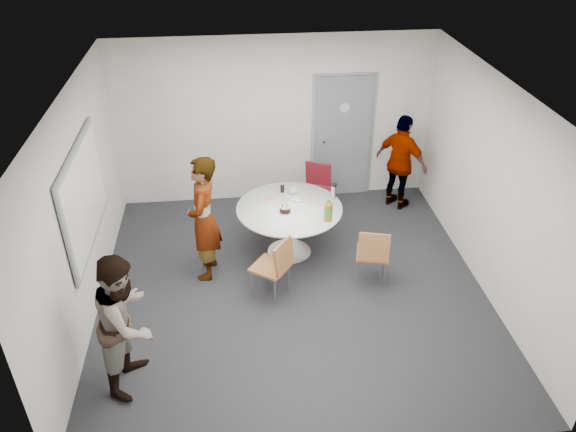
{
  "coord_description": "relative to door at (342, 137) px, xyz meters",
  "views": [
    {
      "loc": [
        -0.69,
        -5.77,
        4.76
      ],
      "look_at": [
        -0.03,
        0.25,
        0.98
      ],
      "focal_mm": 35.0,
      "sensor_mm": 36.0,
      "label": 1
    }
  ],
  "objects": [
    {
      "name": "wall_left",
      "position": [
        -3.6,
        -2.48,
        0.32
      ],
      "size": [
        0.0,
        5.0,
        5.0
      ],
      "primitive_type": "plane",
      "rotation": [
        1.57,
        0.0,
        1.57
      ],
      "color": "beige",
      "rests_on": "floor"
    },
    {
      "name": "table",
      "position": [
        -1.02,
        -1.67,
        -0.36
      ],
      "size": [
        1.47,
        1.47,
        1.09
      ],
      "color": "white",
      "rests_on": "floor"
    },
    {
      "name": "wall_back",
      "position": [
        -1.1,
        0.02,
        0.32
      ],
      "size": [
        5.0,
        0.0,
        5.0
      ],
      "primitive_type": "plane",
      "rotation": [
        1.57,
        0.0,
        0.0
      ],
      "color": "beige",
      "rests_on": "floor"
    },
    {
      "name": "chair_near_left",
      "position": [
        -1.33,
        -2.62,
        -0.49
      ],
      "size": [
        0.61,
        0.6,
        0.88
      ],
      "rotation": [
        0.0,
        0.0,
        0.95
      ],
      "color": "brown",
      "rests_on": "floor"
    },
    {
      "name": "door",
      "position": [
        0.0,
        0.0,
        0.0
      ],
      "size": [
        1.02,
        0.17,
        2.12
      ],
      "color": "slate",
      "rests_on": "wall_back"
    },
    {
      "name": "wall_front",
      "position": [
        -1.1,
        -4.98,
        0.32
      ],
      "size": [
        5.0,
        0.0,
        5.0
      ],
      "primitive_type": "plane",
      "rotation": [
        -1.57,
        0.0,
        0.0
      ],
      "color": "beige",
      "rests_on": "floor"
    },
    {
      "name": "person_main",
      "position": [
        -2.21,
        -2.01,
        -0.15
      ],
      "size": [
        0.5,
        0.69,
        1.75
      ],
      "primitive_type": "imported",
      "rotation": [
        0.0,
        0.0,
        -1.71
      ],
      "color": "#A5C6EA",
      "rests_on": "floor"
    },
    {
      "name": "ceiling",
      "position": [
        -1.1,
        -2.48,
        1.67
      ],
      "size": [
        5.0,
        5.0,
        0.0
      ],
      "primitive_type": "plane",
      "rotation": [
        3.14,
        0.0,
        0.0
      ],
      "color": "silver",
      "rests_on": "wall_back"
    },
    {
      "name": "whiteboard",
      "position": [
        -3.56,
        -2.28,
        0.42
      ],
      "size": [
        0.04,
        1.9,
        1.25
      ],
      "color": "gray",
      "rests_on": "wall_left"
    },
    {
      "name": "person_right",
      "position": [
        0.85,
        -0.53,
        -0.24
      ],
      "size": [
        0.89,
        0.95,
        1.57
      ],
      "primitive_type": "imported",
      "rotation": [
        0.0,
        0.0,
        2.28
      ],
      "color": "black",
      "rests_on": "floor"
    },
    {
      "name": "floor",
      "position": [
        -1.1,
        -2.48,
        -1.03
      ],
      "size": [
        5.0,
        5.0,
        0.0
      ],
      "primitive_type": "plane",
      "color": "black",
      "rests_on": "ground"
    },
    {
      "name": "wall_right",
      "position": [
        1.4,
        -2.48,
        0.32
      ],
      "size": [
        0.0,
        5.0,
        5.0
      ],
      "primitive_type": "plane",
      "rotation": [
        1.57,
        0.0,
        -1.57
      ],
      "color": "beige",
      "rests_on": "floor"
    },
    {
      "name": "person_left",
      "position": [
        -2.97,
        -3.8,
        -0.22
      ],
      "size": [
        0.78,
        0.91,
        1.62
      ],
      "primitive_type": "imported",
      "rotation": [
        0.0,
        0.0,
        1.34
      ],
      "color": "white",
      "rests_on": "floor"
    },
    {
      "name": "chair_far",
      "position": [
        -0.52,
        -0.67,
        -0.48
      ],
      "size": [
        0.56,
        0.59,
        0.89
      ],
      "rotation": [
        0.0,
        0.0,
        2.72
      ],
      "color": "maroon",
      "rests_on": "floor"
    },
    {
      "name": "chair_near_right",
      "position": [
        -0.06,
        -2.5,
        -0.5
      ],
      "size": [
        0.51,
        0.54,
        0.87
      ],
      "rotation": [
        0.0,
        0.0,
        -0.25
      ],
      "color": "brown",
      "rests_on": "floor"
    }
  ]
}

